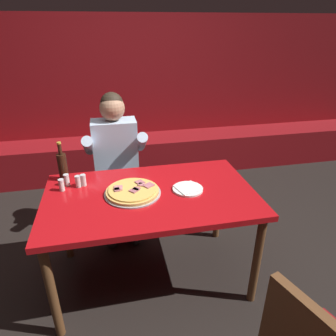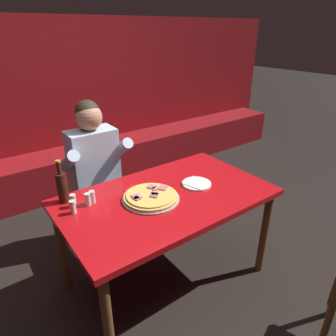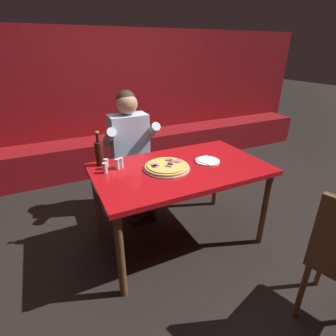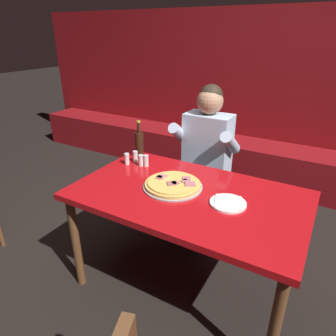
% 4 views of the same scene
% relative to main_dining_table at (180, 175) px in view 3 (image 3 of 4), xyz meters
% --- Properties ---
extents(ground_plane, '(24.00, 24.00, 0.00)m').
position_rel_main_dining_table_xyz_m(ground_plane, '(0.00, 0.00, -0.67)').
color(ground_plane, black).
extents(booth_wall_panel, '(6.80, 0.16, 1.90)m').
position_rel_main_dining_table_xyz_m(booth_wall_panel, '(0.00, 2.18, 0.28)').
color(booth_wall_panel, maroon).
rests_on(booth_wall_panel, ground_plane).
extents(booth_bench, '(6.46, 0.48, 0.46)m').
position_rel_main_dining_table_xyz_m(booth_bench, '(0.00, 1.86, -0.44)').
color(booth_bench, maroon).
rests_on(booth_bench, ground_plane).
extents(main_dining_table, '(1.42, 0.84, 0.74)m').
position_rel_main_dining_table_xyz_m(main_dining_table, '(0.00, 0.00, 0.00)').
color(main_dining_table, brown).
rests_on(main_dining_table, ground_plane).
extents(pizza, '(0.38, 0.38, 0.05)m').
position_rel_main_dining_table_xyz_m(pizza, '(-0.12, 0.02, 0.10)').
color(pizza, '#9E9EA3').
rests_on(pizza, main_dining_table).
extents(plate_white_paper, '(0.21, 0.21, 0.02)m').
position_rel_main_dining_table_xyz_m(plate_white_paper, '(0.26, -0.01, 0.09)').
color(plate_white_paper, white).
rests_on(plate_white_paper, main_dining_table).
extents(beer_bottle, '(0.07, 0.07, 0.29)m').
position_rel_main_dining_table_xyz_m(beer_bottle, '(-0.59, 0.33, 0.19)').
color(beer_bottle, black).
rests_on(beer_bottle, main_dining_table).
extents(shaker_red_pepper_flakes, '(0.04, 0.04, 0.09)m').
position_rel_main_dining_table_xyz_m(shaker_red_pepper_flakes, '(-0.56, 0.23, 0.12)').
color(shaker_red_pepper_flakes, silver).
rests_on(shaker_red_pepper_flakes, main_dining_table).
extents(shaker_parmesan, '(0.04, 0.04, 0.09)m').
position_rel_main_dining_table_xyz_m(shaker_parmesan, '(-0.48, 0.19, 0.12)').
color(shaker_parmesan, silver).
rests_on(shaker_parmesan, main_dining_table).
extents(shaker_oregano, '(0.04, 0.04, 0.09)m').
position_rel_main_dining_table_xyz_m(shaker_oregano, '(-0.59, 0.16, 0.12)').
color(shaker_oregano, silver).
rests_on(shaker_oregano, main_dining_table).
extents(shaker_black_pepper, '(0.04, 0.04, 0.09)m').
position_rel_main_dining_table_xyz_m(shaker_black_pepper, '(-0.44, 0.20, 0.12)').
color(shaker_black_pepper, silver).
rests_on(shaker_black_pepper, main_dining_table).
extents(diner_seated_blue_shirt, '(0.53, 0.53, 1.27)m').
position_rel_main_dining_table_xyz_m(diner_seated_blue_shirt, '(-0.19, 0.67, 0.04)').
color(diner_seated_blue_shirt, black).
rests_on(diner_seated_blue_shirt, ground_plane).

